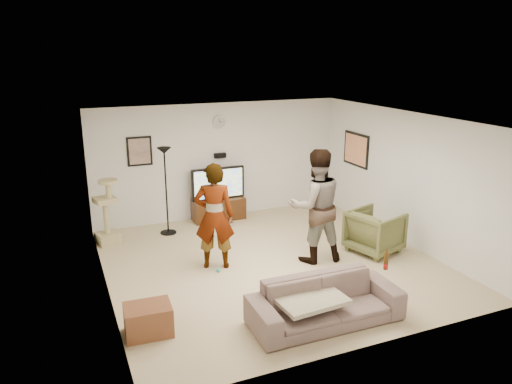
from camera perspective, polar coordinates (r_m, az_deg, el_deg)
name	(u,v)px	position (r m, az deg, el deg)	size (l,w,h in m)	color
floor	(271,263)	(8.61, 1.80, -8.30)	(5.50, 5.50, 0.02)	#C5B48E
ceiling	(273,119)	(7.90, 1.97, 8.55)	(5.50, 5.50, 0.02)	white
wall_back	(219,161)	(10.65, -4.31, 3.66)	(5.50, 0.04, 2.50)	silver
wall_front	(369,255)	(5.93, 13.11, -7.24)	(5.50, 0.04, 2.50)	silver
wall_left	(102,215)	(7.50, -17.61, -2.56)	(0.04, 5.50, 2.50)	silver
wall_right	(404,178)	(9.61, 16.96, 1.59)	(0.04, 5.50, 2.50)	silver
wall_clock	(219,122)	(10.47, -4.36, 8.17)	(0.26, 0.26, 0.04)	white
wall_speaker	(220,155)	(10.56, -4.22, 4.28)	(0.25, 0.10, 0.10)	black
picture_back	(140,151)	(10.16, -13.47, 4.66)	(0.42, 0.03, 0.52)	gray
picture_right	(356,149)	(10.78, 11.61, 4.89)	(0.03, 0.78, 0.62)	tan
tv_stand	(219,209)	(10.66, -4.40, -1.99)	(1.13, 0.45, 0.47)	#331B0C
console_box	(223,224)	(10.36, -3.89, -3.71)	(0.40, 0.30, 0.07)	#B6B6BB
tv	(218,183)	(10.49, -4.47, 1.03)	(1.17, 0.08, 0.69)	black
tv_screen	(219,184)	(10.45, -4.39, 0.97)	(1.07, 0.01, 0.61)	#BDCE31
floor_lamp	(166,192)	(9.80, -10.46, 0.05)	(0.32, 0.32, 1.75)	black
cat_tree	(106,212)	(9.65, -17.18, -2.20)	(0.40, 0.40, 1.26)	tan
person_left	(214,216)	(8.15, -4.90, -2.83)	(0.66, 0.44, 1.82)	#A3A3A3
person_right	(316,206)	(8.42, 6.99, -1.63)	(0.97, 0.76, 1.99)	navy
sofa	(325,302)	(6.81, 8.13, -12.59)	(2.08, 0.81, 0.61)	#6B5751
throw_blanket	(309,298)	(6.64, 6.23, -12.25)	(0.90, 0.70, 0.06)	#C2B595
beer_bottle	(386,261)	(7.12, 14.98, -7.81)	(0.06, 0.06, 0.25)	#472909
armchair	(375,231)	(9.17, 13.73, -4.51)	(0.83, 0.86, 0.78)	brown
side_table	(148,320)	(6.70, -12.50, -14.38)	(0.60, 0.45, 0.40)	brown
toy_ball	(218,270)	(8.27, -4.43, -9.10)	(0.07, 0.07, 0.07)	#1BAF96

